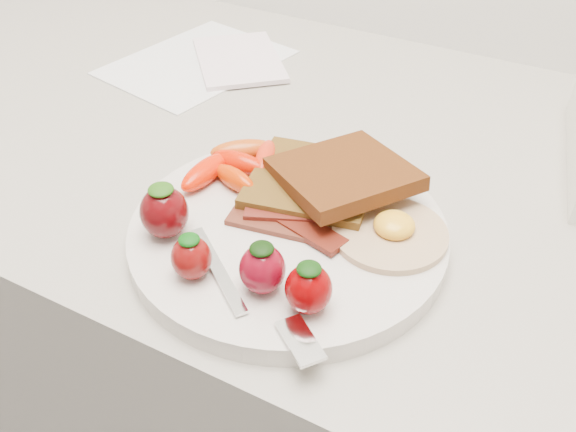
% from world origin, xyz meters
% --- Properties ---
extents(counter, '(2.00, 0.60, 0.90)m').
position_xyz_m(counter, '(0.00, 1.70, 0.45)').
color(counter, gray).
rests_on(counter, ground).
extents(plate, '(0.27, 0.27, 0.02)m').
position_xyz_m(plate, '(-0.03, 1.55, 0.91)').
color(plate, beige).
rests_on(plate, counter).
extents(toast_lower, '(0.13, 0.13, 0.01)m').
position_xyz_m(toast_lower, '(-0.03, 1.61, 0.93)').
color(toast_lower, '#37230B').
rests_on(toast_lower, plate).
extents(toast_upper, '(0.15, 0.15, 0.03)m').
position_xyz_m(toast_upper, '(-0.00, 1.61, 0.94)').
color(toast_upper, '#341609').
rests_on(toast_upper, toast_lower).
extents(fried_egg, '(0.12, 0.12, 0.02)m').
position_xyz_m(fried_egg, '(0.06, 1.58, 0.92)').
color(fried_egg, beige).
rests_on(fried_egg, plate).
extents(bacon_strips, '(0.11, 0.06, 0.01)m').
position_xyz_m(bacon_strips, '(-0.02, 1.55, 0.92)').
color(bacon_strips, '#3B0D0E').
rests_on(bacon_strips, plate).
extents(baby_carrots, '(0.08, 0.11, 0.02)m').
position_xyz_m(baby_carrots, '(-0.11, 1.60, 0.93)').
color(baby_carrots, red).
rests_on(baby_carrots, plate).
extents(strawberries, '(0.18, 0.07, 0.05)m').
position_xyz_m(strawberries, '(-0.04, 1.48, 0.94)').
color(strawberries, '#490508').
rests_on(strawberries, plate).
extents(fork, '(0.16, 0.09, 0.00)m').
position_xyz_m(fork, '(-0.01, 1.46, 0.92)').
color(fork, silver).
rests_on(fork, plate).
extents(paper_sheet, '(0.20, 0.25, 0.00)m').
position_xyz_m(paper_sheet, '(-0.30, 1.80, 0.90)').
color(paper_sheet, white).
rests_on(paper_sheet, counter).
extents(notepad, '(0.17, 0.18, 0.01)m').
position_xyz_m(notepad, '(-0.25, 1.83, 0.91)').
color(notepad, white).
rests_on(notepad, paper_sheet).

